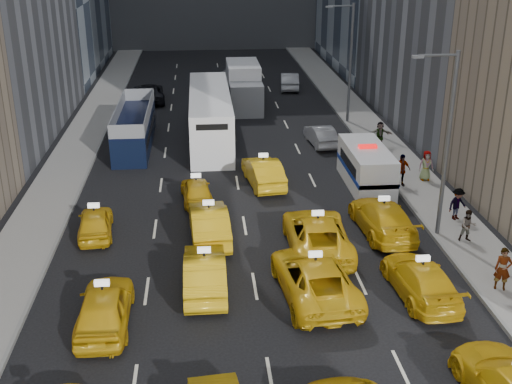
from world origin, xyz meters
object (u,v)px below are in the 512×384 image
nypd_van (366,167)px  double_decker (134,126)px  pedestrian_0 (503,269)px  city_bus (210,116)px  box_truck (244,86)px

nypd_van → double_decker: size_ratio=0.60×
double_decker → pedestrian_0: double_decker is taller
city_bus → pedestrian_0: size_ratio=7.32×
double_decker → city_bus: 5.34m
double_decker → box_truck: bearing=47.7°
city_bus → box_truck: box_truck is taller
nypd_van → box_truck: size_ratio=0.75×
box_truck → pedestrian_0: bearing=-78.6°
city_bus → box_truck: bearing=67.8°
nypd_van → pedestrian_0: size_ratio=3.21×
box_truck → pedestrian_0: size_ratio=4.28×
pedestrian_0 → nypd_van: bearing=120.1°
city_bus → box_truck: size_ratio=1.71×
nypd_van → city_bus: (-8.83, 9.81, 0.59)m
double_decker → box_truck: box_truck is taller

